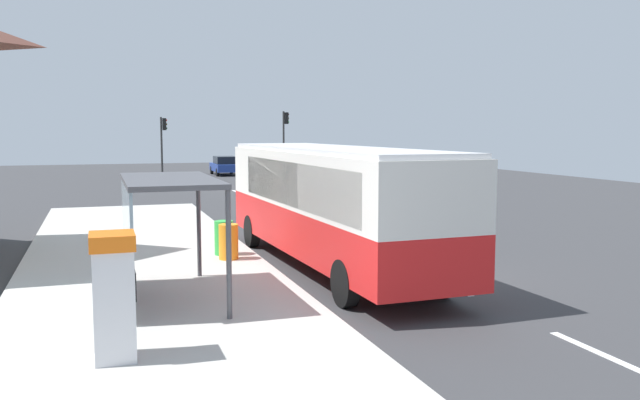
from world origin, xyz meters
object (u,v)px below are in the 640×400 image
object	(u,v)px
bus	(330,199)
white_van	(263,167)
recycling_bin_green	(224,238)
sedan_near	(225,165)
traffic_light_near_side	(285,134)
traffic_light_far_side	(163,139)
ticket_machine	(114,295)
bus_shelter	(154,207)
recycling_bin_orange	(229,242)

from	to	relation	value
bus	white_van	distance (m)	24.05
bus	recycling_bin_green	bearing A→B (deg)	142.86
sedan_near	traffic_light_near_side	distance (m)	7.91
sedan_near	traffic_light_far_side	bearing A→B (deg)	-132.05
ticket_machine	bus_shelter	xyz separation A→B (m)	(0.90, 3.51, 0.93)
white_van	traffic_light_far_side	bearing A→B (deg)	124.94
recycling_bin_orange	traffic_light_near_side	xyz separation A→B (m)	(9.70, 29.32, 2.66)
sedan_near	recycling_bin_orange	world-z (taller)	sedan_near
white_van	recycling_bin_green	world-z (taller)	white_van
traffic_light_near_side	bus_shelter	distance (m)	35.17
white_van	traffic_light_far_side	xyz separation A→B (m)	(-5.29, 7.58, 1.70)
bus	bus_shelter	distance (m)	5.36
recycling_bin_green	traffic_light_near_side	world-z (taller)	traffic_light_near_side
bus	traffic_light_far_side	distance (m)	31.35
traffic_light_near_side	bus_shelter	world-z (taller)	traffic_light_near_side
recycling_bin_green	traffic_light_far_side	xyz separation A→B (m)	(1.11, 29.42, 2.39)
bus_shelter	recycling_bin_orange	bearing A→B (deg)	59.48
sedan_near	bus_shelter	size ratio (longest dim) A/B	1.10
ticket_machine	traffic_light_near_side	world-z (taller)	traffic_light_near_side
recycling_bin_green	traffic_light_near_side	bearing A→B (deg)	71.28
white_van	bus_shelter	world-z (taller)	bus_shelter
white_van	ticket_machine	xyz separation A→B (m)	(-9.51, -29.81, -0.17)
white_van	recycling_bin_green	xyz separation A→B (m)	(-6.40, -21.84, -0.69)
recycling_bin_green	bus	bearing A→B (deg)	-37.14
recycling_bin_green	traffic_light_far_side	world-z (taller)	traffic_light_far_side
white_van	recycling_bin_green	size ratio (longest dim) A/B	5.49
recycling_bin_green	traffic_light_near_side	distance (m)	30.33
recycling_bin_orange	recycling_bin_green	distance (m)	0.70
white_van	traffic_light_near_side	bearing A→B (deg)	64.04
traffic_light_near_side	traffic_light_far_side	size ratio (longest dim) A/B	1.10
bus	traffic_light_near_side	world-z (taller)	traffic_light_near_side
traffic_light_far_side	bus_shelter	xyz separation A→B (m)	(-3.32, -33.87, -0.94)
ticket_machine	recycling_bin_green	size ratio (longest dim) A/B	2.04
traffic_light_far_side	white_van	bearing A→B (deg)	-55.06
recycling_bin_green	bus_shelter	bearing A→B (deg)	-116.42
recycling_bin_orange	traffic_light_near_side	bearing A→B (deg)	71.69
white_van	ticket_machine	distance (m)	31.29
recycling_bin_orange	traffic_light_far_side	world-z (taller)	traffic_light_far_side
white_van	recycling_bin_green	bearing A→B (deg)	-106.33
bus	ticket_machine	xyz separation A→B (m)	(-5.60, -6.08, -0.67)
recycling_bin_orange	traffic_light_near_side	size ratio (longest dim) A/B	0.19
bus	sedan_near	xyz separation A→B (m)	(4.01, 37.28, -1.05)
bus	recycling_bin_orange	xyz separation A→B (m)	(-2.49, 1.18, -1.19)
traffic_light_far_side	recycling_bin_orange	bearing A→B (deg)	-92.10
traffic_light_far_side	bus_shelter	world-z (taller)	traffic_light_far_side
ticket_machine	recycling_bin_green	xyz separation A→B (m)	(3.11, 7.97, -0.52)
sedan_near	traffic_light_near_side	xyz separation A→B (m)	(3.20, -6.78, 2.53)
ticket_machine	traffic_light_far_side	distance (m)	37.67
sedan_near	traffic_light_near_side	bearing A→B (deg)	-64.73
recycling_bin_green	traffic_light_near_side	size ratio (longest dim) A/B	0.19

